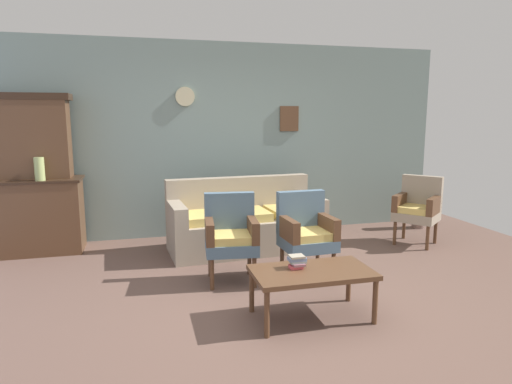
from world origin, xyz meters
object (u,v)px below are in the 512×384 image
side_cabinet (35,216)px  armchair_near_cabinet (231,233)px  book_stack_on_table (297,261)px  armchair_by_doorway (306,231)px  floor_vase_by_wall (419,206)px  vase_on_cabinet (39,169)px  coffee_table (312,275)px  wingback_chair_by_fireplace (418,207)px  floral_couch (245,224)px

side_cabinet → armchair_near_cabinet: bearing=-35.7°
book_stack_on_table → armchair_by_doorway: bearing=64.8°
side_cabinet → armchair_by_doorway: side_cabinet is taller
floor_vase_by_wall → book_stack_on_table: bearing=-139.6°
floor_vase_by_wall → vase_on_cabinet: bearing=-179.1°
book_stack_on_table → coffee_table: bearing=-35.8°
armchair_by_doorway → book_stack_on_table: (-0.41, -0.87, -0.02)m
wingback_chair_by_fireplace → book_stack_on_table: wingback_chair_by_fireplace is taller
vase_on_cabinet → floral_couch: 2.56m
armchair_near_cabinet → coffee_table: (0.48, -1.03, -0.12)m
side_cabinet → vase_on_cabinet: bearing=-54.5°
floral_couch → armchair_near_cabinet: same height
coffee_table → book_stack_on_table: book_stack_on_table is taller
wingback_chair_by_fireplace → floor_vase_by_wall: wingback_chair_by_fireplace is taller
side_cabinet → armchair_near_cabinet: (2.16, -1.56, 0.03)m
armchair_near_cabinet → floor_vase_by_wall: (3.21, 1.46, -0.16)m
side_cabinet → book_stack_on_table: (2.54, -2.51, 0.01)m
floral_couch → floor_vase_by_wall: 2.84m
book_stack_on_table → floor_vase_by_wall: size_ratio=0.22×
vase_on_cabinet → wingback_chair_by_fireplace: 4.78m
side_cabinet → coffee_table: bearing=-44.4°
side_cabinet → floral_couch: (2.56, -0.51, -0.14)m
book_stack_on_table → floor_vase_by_wall: floor_vase_by_wall is taller
armchair_near_cabinet → book_stack_on_table: size_ratio=6.04×
floral_couch → book_stack_on_table: floral_couch is taller
armchair_near_cabinet → wingback_chair_by_fireplace: (2.68, 0.72, 0.00)m
floral_couch → armchair_near_cabinet: size_ratio=2.19×
floral_couch → armchair_near_cabinet: (-0.40, -1.04, 0.17)m
armchair_by_doorway → wingback_chair_by_fireplace: same height
vase_on_cabinet → book_stack_on_table: vase_on_cabinet is taller
side_cabinet → coffee_table: side_cabinet is taller
wingback_chair_by_fireplace → side_cabinet: bearing=170.2°
vase_on_cabinet → coffee_table: (2.51, -2.41, -0.69)m
armchair_by_doorway → wingback_chair_by_fireplace: 2.06m
side_cabinet → armchair_by_doorway: size_ratio=1.28×
wingback_chair_by_fireplace → armchair_near_cabinet: bearing=-165.0°
side_cabinet → floor_vase_by_wall: side_cabinet is taller
armchair_by_doorway → coffee_table: bearing=-107.7°
armchair_by_doorway → book_stack_on_table: armchair_by_doorway is taller
vase_on_cabinet → floor_vase_by_wall: 5.29m
floral_couch → armchair_near_cabinet: bearing=-110.8°
floor_vase_by_wall → coffee_table: bearing=-137.6°
coffee_table → side_cabinet: bearing=135.6°
coffee_table → book_stack_on_table: bearing=144.2°
armchair_near_cabinet → coffee_table: 1.15m
side_cabinet → armchair_near_cabinet: side_cabinet is taller
floral_couch → wingback_chair_by_fireplace: 2.31m
coffee_table → armchair_near_cabinet: bearing=115.0°
floral_couch → armchair_by_doorway: same height
floor_vase_by_wall → side_cabinet: bearing=178.9°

